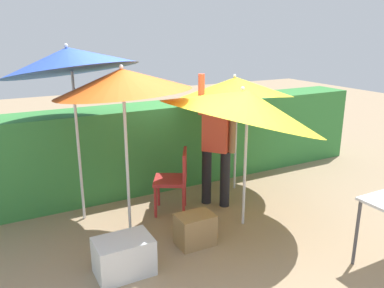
% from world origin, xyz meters
% --- Properties ---
extents(ground_plane, '(24.00, 24.00, 0.00)m').
position_xyz_m(ground_plane, '(0.00, 0.00, 0.00)').
color(ground_plane, '#9E8466').
extents(hedge_row, '(8.00, 0.70, 1.33)m').
position_xyz_m(hedge_row, '(0.00, 1.80, 0.66)').
color(hedge_row, '#38843D').
rests_on(hedge_row, ground_plane).
extents(umbrella_rainbow, '(1.56, 1.56, 2.13)m').
position_xyz_m(umbrella_rainbow, '(-0.81, 0.43, 1.91)').
color(umbrella_rainbow, silver).
rests_on(umbrella_rainbow, ground_plane).
extents(umbrella_orange, '(1.74, 1.73, 1.95)m').
position_xyz_m(umbrella_orange, '(1.16, 1.07, 1.63)').
color(umbrella_orange, silver).
rests_on(umbrella_orange, ground_plane).
extents(umbrella_yellow, '(2.09, 2.06, 2.05)m').
position_xyz_m(umbrella_yellow, '(0.60, 0.06, 1.58)').
color(umbrella_yellow, silver).
rests_on(umbrella_yellow, ground_plane).
extents(umbrella_navy, '(1.67, 1.66, 2.45)m').
position_xyz_m(umbrella_navy, '(-1.23, 1.12, 2.11)').
color(umbrella_navy, silver).
rests_on(umbrella_navy, ground_plane).
extents(person_vendor, '(0.42, 0.48, 1.88)m').
position_xyz_m(person_vendor, '(0.59, 0.69, 0.93)').
color(person_vendor, black).
rests_on(person_vendor, ground_plane).
extents(chair_plastic, '(0.60, 0.60, 0.89)m').
position_xyz_m(chair_plastic, '(-0.02, 0.75, 0.51)').
color(chair_plastic, '#B72D2D').
rests_on(chair_plastic, ground_plane).
extents(cooler_box, '(0.59, 0.40, 0.39)m').
position_xyz_m(cooler_box, '(-1.12, -0.30, 0.20)').
color(cooler_box, silver).
rests_on(cooler_box, ground_plane).
extents(crate_cardboard, '(0.43, 0.31, 0.38)m').
position_xyz_m(crate_cardboard, '(-0.19, -0.14, 0.19)').
color(crate_cardboard, '#9E7A4C').
rests_on(crate_cardboard, ground_plane).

